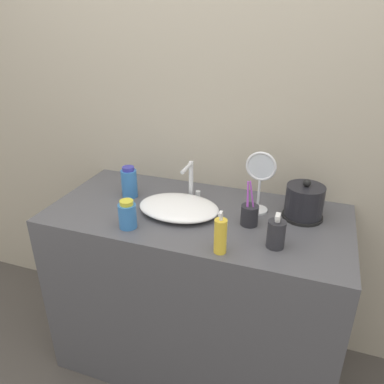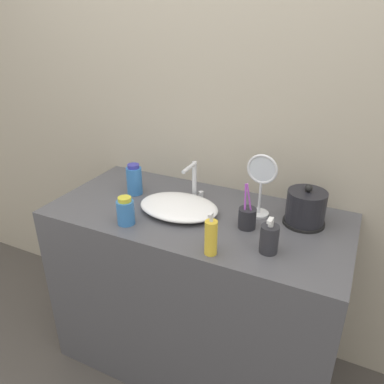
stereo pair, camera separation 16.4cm
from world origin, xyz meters
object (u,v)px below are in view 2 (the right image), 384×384
object	(u,v)px
lotion_bottle	(269,239)
vanity_mirror	(261,181)
faucet	(194,180)
mouthwash_bottle	(126,211)
electric_kettle	(305,209)
toothbrush_cup	(247,217)
hand_cream_bottle	(211,237)
shampoo_bottle	(134,180)

from	to	relation	value
lotion_bottle	vanity_mirror	xyz separation A→B (m)	(-0.12, 0.26, 0.10)
faucet	mouthwash_bottle	distance (m)	0.37
electric_kettle	toothbrush_cup	xyz separation A→B (m)	(-0.21, -0.14, -0.02)
mouthwash_bottle	vanity_mirror	size ratio (longest dim) A/B	0.44
faucet	lotion_bottle	size ratio (longest dim) A/B	1.27
electric_kettle	hand_cream_bottle	bearing A→B (deg)	-125.56
toothbrush_cup	hand_cream_bottle	distance (m)	0.25
electric_kettle	toothbrush_cup	distance (m)	0.25
toothbrush_cup	shampoo_bottle	world-z (taller)	toothbrush_cup
lotion_bottle	faucet	bearing A→B (deg)	147.75
shampoo_bottle	toothbrush_cup	bearing A→B (deg)	-6.96
faucet	hand_cream_bottle	bearing A→B (deg)	-56.76
electric_kettle	hand_cream_bottle	world-z (taller)	electric_kettle
vanity_mirror	faucet	bearing A→B (deg)	177.68
vanity_mirror	shampoo_bottle	bearing A→B (deg)	-174.69
toothbrush_cup	mouthwash_bottle	world-z (taller)	toothbrush_cup
toothbrush_cup	shampoo_bottle	size ratio (longest dim) A/B	1.35
faucet	vanity_mirror	distance (m)	0.33
electric_kettle	hand_cream_bottle	size ratio (longest dim) A/B	1.05
faucet	mouthwash_bottle	xyz separation A→B (m)	(-0.16, -0.33, -0.04)
faucet	toothbrush_cup	xyz separation A→B (m)	(0.31, -0.14, -0.06)
faucet	hand_cream_bottle	xyz separation A→B (m)	(0.25, -0.38, -0.03)
shampoo_bottle	hand_cream_bottle	world-z (taller)	hand_cream_bottle
faucet	vanity_mirror	bearing A→B (deg)	-2.32
electric_kettle	vanity_mirror	distance (m)	0.22
electric_kettle	shampoo_bottle	world-z (taller)	electric_kettle
hand_cream_bottle	toothbrush_cup	bearing A→B (deg)	75.78
electric_kettle	vanity_mirror	size ratio (longest dim) A/B	0.64
vanity_mirror	hand_cream_bottle	bearing A→B (deg)	-101.14
electric_kettle	shampoo_bottle	distance (m)	0.81
faucet	toothbrush_cup	distance (m)	0.35
vanity_mirror	mouthwash_bottle	bearing A→B (deg)	-146.38
faucet	mouthwash_bottle	world-z (taller)	faucet
electric_kettle	vanity_mirror	xyz separation A→B (m)	(-0.20, -0.01, 0.09)
electric_kettle	hand_cream_bottle	xyz separation A→B (m)	(-0.27, -0.38, 0.00)
faucet	shampoo_bottle	world-z (taller)	faucet
electric_kettle	lotion_bottle	world-z (taller)	electric_kettle
toothbrush_cup	shampoo_bottle	xyz separation A→B (m)	(-0.60, 0.07, 0.03)
toothbrush_cup	mouthwash_bottle	distance (m)	0.51
faucet	hand_cream_bottle	size ratio (longest dim) A/B	1.07
toothbrush_cup	vanity_mirror	distance (m)	0.17
faucet	shampoo_bottle	size ratio (longest dim) A/B	1.21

